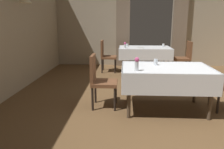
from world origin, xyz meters
TOP-DOWN VIEW (x-y plane):
  - ground at (0.00, 0.00)m, footprint 10.08×10.08m
  - wall_back at (0.00, 4.18)m, footprint 6.40×0.27m
  - dining_table_mid at (-0.16, 0.19)m, footprint 1.48×1.01m
  - dining_table_far at (-0.28, 2.98)m, footprint 1.48×0.94m
  - chair_mid_left at (-1.28, 0.26)m, footprint 0.44×0.44m
  - chair_far_left at (-1.40, 3.07)m, footprint 0.44×0.44m
  - chair_far_right at (0.84, 2.92)m, footprint 0.44×0.44m
  - flower_vase_mid at (-0.67, -0.14)m, footprint 0.07×0.07m
  - glass_mid_b at (-0.32, 0.33)m, footprint 0.07×0.07m
  - flower_vase_far at (-0.85, 2.71)m, footprint 0.07×0.07m
  - glass_far_b at (0.26, 3.06)m, footprint 0.07×0.07m
  - glass_far_c at (-0.79, 3.14)m, footprint 0.08×0.08m
  - plate_far_d at (-0.42, 2.79)m, footprint 0.21×0.21m

SIDE VIEW (x-z plane):
  - ground at x=0.00m, z-range 0.00..0.00m
  - chair_mid_left at x=-1.28m, z-range 0.05..0.98m
  - chair_far_left at x=-1.40m, z-range 0.05..0.98m
  - chair_far_right at x=0.84m, z-range 0.05..0.98m
  - dining_table_mid at x=-0.16m, z-range 0.27..1.02m
  - dining_table_far at x=-0.28m, z-range 0.28..1.03m
  - plate_far_d at x=-0.42m, z-range 0.75..0.76m
  - glass_far_c at x=-0.79m, z-range 0.75..0.84m
  - glass_far_b at x=0.26m, z-range 0.75..0.85m
  - glass_mid_b at x=-0.32m, z-range 0.75..0.86m
  - flower_vase_far at x=-0.85m, z-range 0.76..0.92m
  - flower_vase_mid at x=-0.67m, z-range 0.76..0.97m
  - wall_back at x=0.00m, z-range 0.01..3.01m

